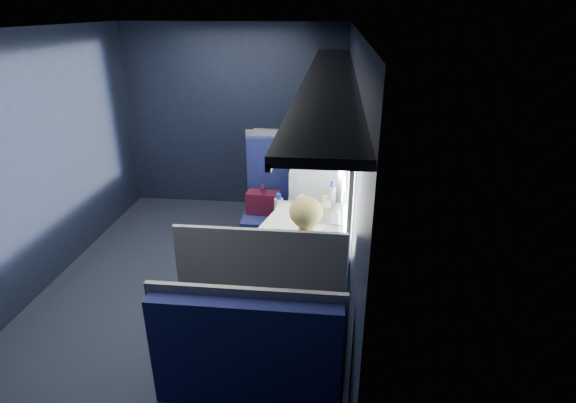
# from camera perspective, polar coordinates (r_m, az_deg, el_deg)

# --- Properties ---
(ground) EXTENTS (2.80, 4.20, 0.01)m
(ground) POSITION_cam_1_polar(r_m,az_deg,el_deg) (4.41, -11.94, -10.97)
(ground) COLOR black
(room_shell) EXTENTS (3.00, 4.40, 2.40)m
(room_shell) POSITION_cam_1_polar(r_m,az_deg,el_deg) (3.78, -13.46, 7.91)
(room_shell) COLOR black
(room_shell) RESTS_ON ground
(table) EXTENTS (0.62, 1.00, 0.74)m
(table) POSITION_cam_1_polar(r_m,az_deg,el_deg) (3.88, 1.95, -3.97)
(table) COLOR #54565E
(table) RESTS_ON ground
(seat_bay_near) EXTENTS (1.04, 0.62, 1.26)m
(seat_bay_near) POSITION_cam_1_polar(r_m,az_deg,el_deg) (4.78, 0.35, -1.65)
(seat_bay_near) COLOR #0D103C
(seat_bay_near) RESTS_ON ground
(seat_bay_far) EXTENTS (1.04, 0.62, 1.26)m
(seat_bay_far) POSITION_cam_1_polar(r_m,az_deg,el_deg) (3.30, -2.55, -14.67)
(seat_bay_far) COLOR #0D103C
(seat_bay_far) RESTS_ON ground
(seat_row_front) EXTENTS (1.04, 0.51, 1.16)m
(seat_row_front) POSITION_cam_1_polar(r_m,az_deg,el_deg) (5.63, 1.42, 2.21)
(seat_row_front) COLOR #0D103C
(seat_row_front) RESTS_ON ground
(man) EXTENTS (0.53, 0.56, 1.32)m
(man) POSITION_cam_1_polar(r_m,az_deg,el_deg) (4.49, 3.48, 0.71)
(man) COLOR black
(man) RESTS_ON ground
(woman) EXTENTS (0.53, 0.56, 1.32)m
(woman) POSITION_cam_1_polar(r_m,az_deg,el_deg) (3.23, 2.23, -8.75)
(woman) COLOR black
(woman) RESTS_ON ground
(papers) EXTENTS (0.69, 0.86, 0.01)m
(papers) POSITION_cam_1_polar(r_m,az_deg,el_deg) (3.86, 0.91, -2.77)
(papers) COLOR white
(papers) RESTS_ON table
(laptop) EXTENTS (0.25, 0.32, 0.24)m
(laptop) POSITION_cam_1_polar(r_m,az_deg,el_deg) (3.96, 6.28, -1.22)
(laptop) COLOR silver
(laptop) RESTS_ON table
(bottle_small) EXTENTS (0.07, 0.07, 0.24)m
(bottle_small) POSITION_cam_1_polar(r_m,az_deg,el_deg) (4.17, 5.59, 0.76)
(bottle_small) COLOR silver
(bottle_small) RESTS_ON table
(cup) EXTENTS (0.07, 0.07, 0.09)m
(cup) POSITION_cam_1_polar(r_m,az_deg,el_deg) (4.22, 4.73, 0.12)
(cup) COLOR white
(cup) RESTS_ON table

